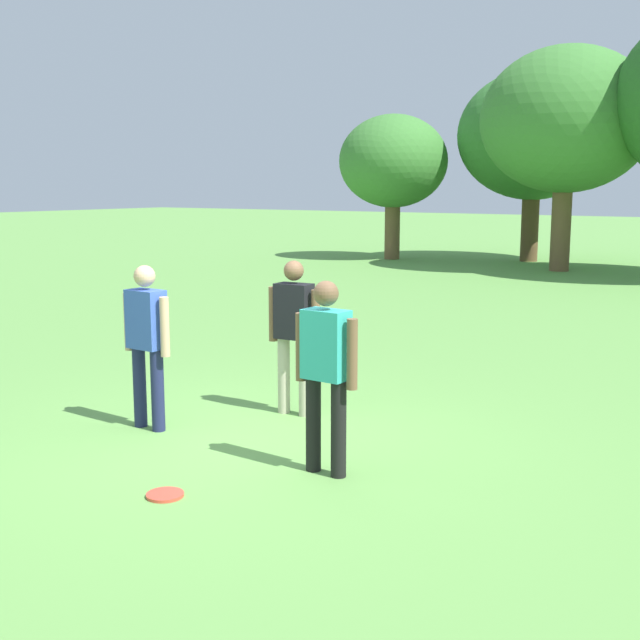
{
  "coord_description": "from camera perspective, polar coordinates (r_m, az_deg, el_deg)",
  "views": [
    {
      "loc": [
        4.62,
        -5.73,
        2.4
      ],
      "look_at": [
        -0.03,
        1.28,
        1.0
      ],
      "focal_mm": 45.37,
      "sensor_mm": 36.0,
      "label": 1
    }
  ],
  "objects": [
    {
      "name": "ground_plane",
      "position": [
        7.75,
        -5.12,
        -8.65
      ],
      "size": [
        120.0,
        120.0,
        0.0
      ],
      "primitive_type": "plane",
      "color": "#609947"
    },
    {
      "name": "person_thrower",
      "position": [
        6.69,
        0.42,
        -3.16
      ],
      "size": [
        0.61,
        0.24,
        1.64
      ],
      "color": "black",
      "rests_on": "ground"
    },
    {
      "name": "person_catcher",
      "position": [
        8.12,
        -12.13,
        -1.11
      ],
      "size": [
        0.61,
        0.24,
        1.64
      ],
      "color": "#1E234C",
      "rests_on": "ground"
    },
    {
      "name": "person_bystander",
      "position": [
        8.45,
        -1.84,
        -0.5
      ],
      "size": [
        0.61,
        0.25,
        1.64
      ],
      "color": "#B7AD93",
      "rests_on": "ground"
    },
    {
      "name": "frisbee",
      "position": [
        6.58,
        -10.87,
        -12.02
      ],
      "size": [
        0.3,
        0.3,
        0.03
      ],
      "primitive_type": "cylinder",
      "color": "#E04733",
      "rests_on": "ground"
    },
    {
      "name": "tree_tall_left",
      "position": [
        26.8,
        5.19,
        11.04
      ],
      "size": [
        3.52,
        3.52,
        4.68
      ],
      "color": "brown",
      "rests_on": "ground"
    },
    {
      "name": "tree_broad_center",
      "position": [
        26.81,
        14.84,
        12.45
      ],
      "size": [
        4.75,
        4.75,
        5.98
      ],
      "color": "brown",
      "rests_on": "ground"
    },
    {
      "name": "tree_far_right",
      "position": [
        24.0,
        16.97,
        13.3
      ],
      "size": [
        4.73,
        4.73,
        6.21
      ],
      "color": "brown",
      "rests_on": "ground"
    }
  ]
}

